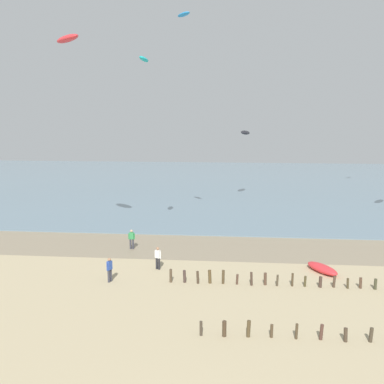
{
  "coord_description": "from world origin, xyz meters",
  "views": [
    {
      "loc": [
        1.8,
        -12.18,
        11.07
      ],
      "look_at": [
        -0.47,
        12.45,
        6.86
      ],
      "focal_mm": 40.23,
      "sensor_mm": 36.0,
      "label": 1
    }
  ],
  "objects_px": {
    "grounded_kite": "(322,268)",
    "person_right_flank": "(158,257)",
    "kite_aloft_4": "(144,59)",
    "person_left_flank": "(132,239)",
    "kite_aloft_1": "(184,14)",
    "kite_aloft_3": "(67,39)",
    "kite_aloft_2": "(245,133)",
    "person_by_waterline": "(110,269)"
  },
  "relations": [
    {
      "from": "kite_aloft_1",
      "to": "kite_aloft_4",
      "type": "relative_size",
      "value": 0.9
    },
    {
      "from": "kite_aloft_1",
      "to": "kite_aloft_2",
      "type": "relative_size",
      "value": 0.66
    },
    {
      "from": "person_left_flank",
      "to": "kite_aloft_2",
      "type": "distance_m",
      "value": 25.98
    },
    {
      "from": "person_right_flank",
      "to": "kite_aloft_3",
      "type": "relative_size",
      "value": 0.49
    },
    {
      "from": "person_right_flank",
      "to": "kite_aloft_4",
      "type": "relative_size",
      "value": 0.81
    },
    {
      "from": "kite_aloft_1",
      "to": "kite_aloft_4",
      "type": "bearing_deg",
      "value": 101.88
    },
    {
      "from": "kite_aloft_4",
      "to": "kite_aloft_3",
      "type": "bearing_deg",
      "value": 96.84
    },
    {
      "from": "person_left_flank",
      "to": "kite_aloft_3",
      "type": "xyz_separation_m",
      "value": [
        -4.97,
        0.25,
        16.59
      ]
    },
    {
      "from": "person_right_flank",
      "to": "grounded_kite",
      "type": "height_order",
      "value": "person_right_flank"
    },
    {
      "from": "kite_aloft_3",
      "to": "grounded_kite",
      "type": "bearing_deg",
      "value": 32.59
    },
    {
      "from": "person_left_flank",
      "to": "kite_aloft_2",
      "type": "relative_size",
      "value": 0.59
    },
    {
      "from": "person_right_flank",
      "to": "grounded_kite",
      "type": "xyz_separation_m",
      "value": [
        12.09,
        0.45,
        -0.63
      ]
    },
    {
      "from": "person_by_waterline",
      "to": "kite_aloft_4",
      "type": "relative_size",
      "value": 0.81
    },
    {
      "from": "person_left_flank",
      "to": "person_right_flank",
      "type": "relative_size",
      "value": 1.0
    },
    {
      "from": "kite_aloft_4",
      "to": "grounded_kite",
      "type": "bearing_deg",
      "value": -110.59
    },
    {
      "from": "grounded_kite",
      "to": "kite_aloft_4",
      "type": "distance_m",
      "value": 21.68
    },
    {
      "from": "person_by_waterline",
      "to": "kite_aloft_1",
      "type": "bearing_deg",
      "value": 71.71
    },
    {
      "from": "person_by_waterline",
      "to": "person_left_flank",
      "type": "relative_size",
      "value": 1.0
    },
    {
      "from": "person_left_flank",
      "to": "kite_aloft_1",
      "type": "height_order",
      "value": "kite_aloft_1"
    },
    {
      "from": "person_right_flank",
      "to": "kite_aloft_2",
      "type": "xyz_separation_m",
      "value": [
        7.11,
        27.16,
        8.4
      ]
    },
    {
      "from": "person_right_flank",
      "to": "kite_aloft_2",
      "type": "distance_m",
      "value": 29.3
    },
    {
      "from": "person_by_waterline",
      "to": "kite_aloft_3",
      "type": "distance_m",
      "value": 19.07
    },
    {
      "from": "grounded_kite",
      "to": "kite_aloft_4",
      "type": "relative_size",
      "value": 1.36
    },
    {
      "from": "person_right_flank",
      "to": "grounded_kite",
      "type": "relative_size",
      "value": 0.59
    },
    {
      "from": "kite_aloft_2",
      "to": "kite_aloft_1",
      "type": "bearing_deg",
      "value": 179.11
    },
    {
      "from": "grounded_kite",
      "to": "kite_aloft_2",
      "type": "bearing_deg",
      "value": -20.69
    },
    {
      "from": "person_right_flank",
      "to": "person_by_waterline",
      "type": "bearing_deg",
      "value": -135.77
    },
    {
      "from": "grounded_kite",
      "to": "kite_aloft_1",
      "type": "height_order",
      "value": "kite_aloft_1"
    },
    {
      "from": "kite_aloft_2",
      "to": "kite_aloft_4",
      "type": "bearing_deg",
      "value": 174.68
    },
    {
      "from": "grounded_kite",
      "to": "person_right_flank",
      "type": "bearing_deg",
      "value": 60.9
    },
    {
      "from": "kite_aloft_1",
      "to": "kite_aloft_3",
      "type": "height_order",
      "value": "kite_aloft_1"
    },
    {
      "from": "kite_aloft_4",
      "to": "person_left_flank",
      "type": "bearing_deg",
      "value": 130.14
    },
    {
      "from": "grounded_kite",
      "to": "kite_aloft_3",
      "type": "distance_m",
      "value": 26.91
    },
    {
      "from": "kite_aloft_2",
      "to": "kite_aloft_4",
      "type": "height_order",
      "value": "kite_aloft_4"
    },
    {
      "from": "person_left_flank",
      "to": "kite_aloft_1",
      "type": "relative_size",
      "value": 0.9
    },
    {
      "from": "kite_aloft_3",
      "to": "kite_aloft_1",
      "type": "bearing_deg",
      "value": 68.6
    },
    {
      "from": "grounded_kite",
      "to": "kite_aloft_3",
      "type": "bearing_deg",
      "value": 45.93
    },
    {
      "from": "kite_aloft_1",
      "to": "kite_aloft_2",
      "type": "distance_m",
      "value": 22.02
    },
    {
      "from": "grounded_kite",
      "to": "person_by_waterline",
      "type": "bearing_deg",
      "value": 71.01
    },
    {
      "from": "person_right_flank",
      "to": "kite_aloft_1",
      "type": "height_order",
      "value": "kite_aloft_1"
    },
    {
      "from": "person_right_flank",
      "to": "kite_aloft_1",
      "type": "bearing_deg",
      "value": 83.58
    },
    {
      "from": "person_left_flank",
      "to": "kite_aloft_4",
      "type": "height_order",
      "value": "kite_aloft_4"
    }
  ]
}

